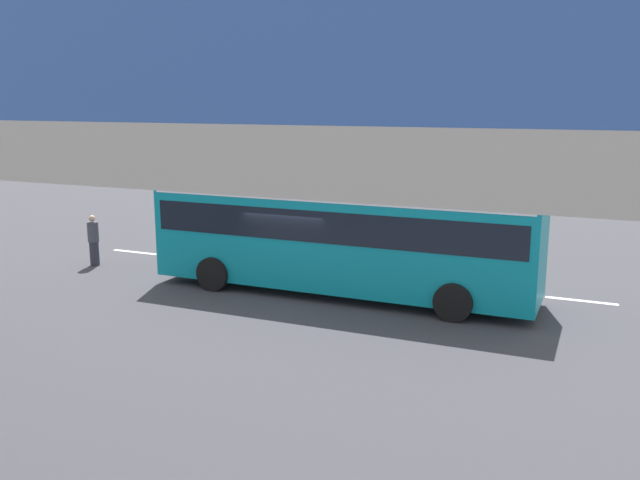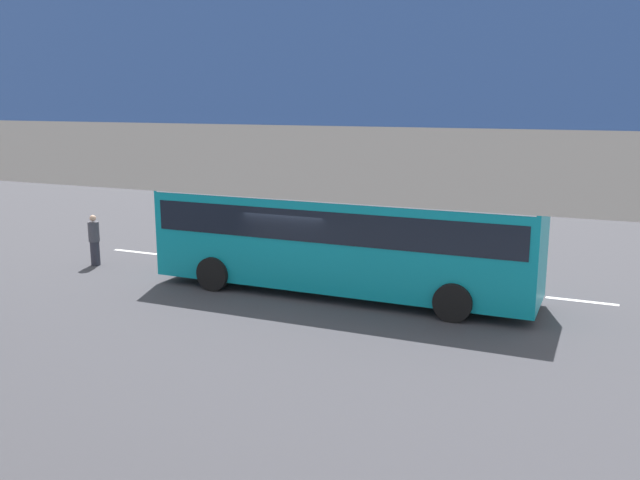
% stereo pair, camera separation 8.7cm
% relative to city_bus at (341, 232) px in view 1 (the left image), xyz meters
% --- Properties ---
extents(ground, '(80.00, 80.00, 0.00)m').
position_rel_city_bus_xyz_m(ground, '(1.28, 0.24, -1.88)').
color(ground, '#38383D').
extents(city_bus, '(11.54, 2.85, 3.15)m').
position_rel_city_bus_xyz_m(city_bus, '(0.00, 0.00, 0.00)').
color(city_bus, '#0C8493').
rests_on(city_bus, ground).
extents(pedestrian, '(0.38, 0.38, 1.79)m').
position_rel_city_bus_xyz_m(pedestrian, '(9.23, 0.21, -1.00)').
color(pedestrian, '#2D2D38').
rests_on(pedestrian, ground).
extents(traffic_sign, '(0.08, 0.60, 2.80)m').
position_rel_city_bus_xyz_m(traffic_sign, '(-2.16, -3.12, 0.01)').
color(traffic_sign, slate).
rests_on(traffic_sign, ground).
extents(lane_dash_leftmost, '(2.00, 0.20, 0.01)m').
position_rel_city_bus_xyz_m(lane_dash_leftmost, '(-6.72, -2.04, -1.88)').
color(lane_dash_leftmost, silver).
rests_on(lane_dash_leftmost, ground).
extents(lane_dash_left, '(2.00, 0.20, 0.01)m').
position_rel_city_bus_xyz_m(lane_dash_left, '(-2.72, -2.04, -1.88)').
color(lane_dash_left, silver).
rests_on(lane_dash_left, ground).
extents(lane_dash_centre, '(2.00, 0.20, 0.01)m').
position_rel_city_bus_xyz_m(lane_dash_centre, '(1.28, -2.04, -1.88)').
color(lane_dash_centre, silver).
rests_on(lane_dash_centre, ground).
extents(lane_dash_right, '(2.00, 0.20, 0.01)m').
position_rel_city_bus_xyz_m(lane_dash_right, '(5.28, -2.04, -1.88)').
color(lane_dash_right, silver).
rests_on(lane_dash_right, ground).
extents(lane_dash_rightmost, '(2.00, 0.20, 0.01)m').
position_rel_city_bus_xyz_m(lane_dash_rightmost, '(9.28, -2.04, -1.88)').
color(lane_dash_rightmost, silver).
rests_on(lane_dash_rightmost, ground).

